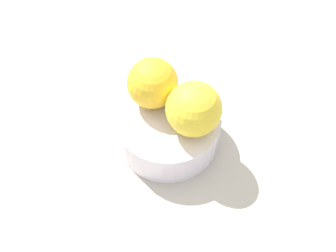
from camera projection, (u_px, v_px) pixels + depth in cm
name	position (u px, v px, depth cm)	size (l,w,h in cm)	color
ground_plane	(168.00, 143.00, 55.13)	(110.00, 110.00, 2.00)	#BCB29E
fruit_bowl	(168.00, 129.00, 52.24)	(14.23, 14.23, 5.34)	silver
orange_in_bowl_0	(194.00, 109.00, 46.28)	(6.99, 6.99, 6.99)	yellow
orange_in_bowl_1	(153.00, 83.00, 48.90)	(6.71, 6.71, 6.71)	yellow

